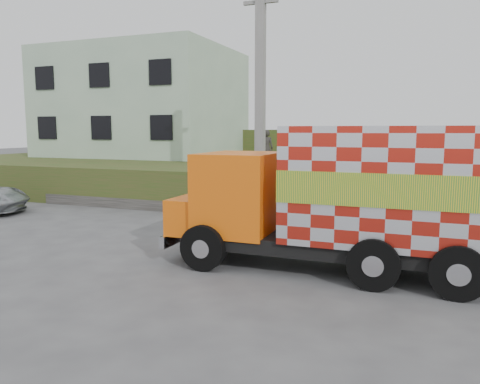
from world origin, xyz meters
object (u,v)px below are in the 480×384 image
at_px(cow, 214,228).
at_px(pedestrian, 266,148).
at_px(utility_pole, 260,98).
at_px(cargo_truck, 344,198).

relative_size(cow, pedestrian, 1.05).
bearing_deg(utility_pole, pedestrian, 103.54).
distance_m(cow, pedestrian, 8.44).
distance_m(cargo_truck, pedestrian, 9.41).
bearing_deg(cargo_truck, utility_pole, 123.86).
xyz_separation_m(utility_pole, cargo_truck, (3.75, -5.52, -2.50)).
bearing_deg(cow, pedestrian, 80.18).
height_order(cargo_truck, pedestrian, cargo_truck).
bearing_deg(pedestrian, utility_pole, 91.79).
xyz_separation_m(utility_pole, cow, (0.71, -5.41, -3.41)).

